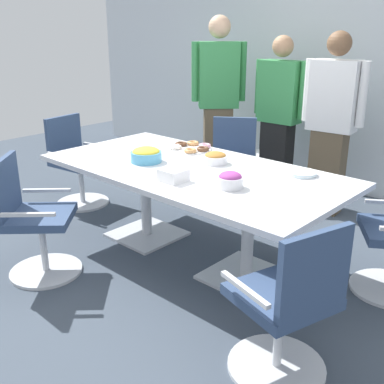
{
  "coord_description": "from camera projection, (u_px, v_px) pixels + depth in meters",
  "views": [
    {
      "loc": [
        2.34,
        -2.54,
        1.8
      ],
      "look_at": [
        0.0,
        0.0,
        0.55
      ],
      "focal_mm": 43.71,
      "sensor_mm": 36.0,
      "label": 1
    }
  ],
  "objects": [
    {
      "name": "conference_table",
      "position": [
        192.0,
        183.0,
        3.65
      ],
      "size": [
        2.4,
        1.2,
        0.75
      ],
      "color": "silver",
      "rests_on": "ground"
    },
    {
      "name": "back_wall",
      "position": [
        342.0,
        63.0,
        5.05
      ],
      "size": [
        8.0,
        0.1,
        2.8
      ],
      "primitive_type": "cube",
      "color": "silver",
      "rests_on": "ground"
    },
    {
      "name": "snack_bowl_pretzels",
      "position": [
        215.0,
        158.0,
        3.7
      ],
      "size": [
        0.19,
        0.19,
        0.1
      ],
      "color": "white",
      "rests_on": "conference_table"
    },
    {
      "name": "person_standing_2",
      "position": [
        331.0,
        122.0,
        4.47
      ],
      "size": [
        0.61,
        0.26,
        1.74
      ],
      "rotation": [
        0.0,
        0.0,
        -3.05
      ],
      "color": "brown",
      "rests_on": "ground"
    },
    {
      "name": "office_chair_0",
      "position": [
        288.0,
        310.0,
        2.41
      ],
      "size": [
        0.67,
        0.67,
        0.91
      ],
      "rotation": [
        0.0,
        0.0,
        1.28
      ],
      "color": "silver",
      "rests_on": "ground"
    },
    {
      "name": "person_standing_1",
      "position": [
        279.0,
        115.0,
        4.98
      ],
      "size": [
        0.61,
        0.23,
        1.69
      ],
      "rotation": [
        0.0,
        0.0,
        -3.12
      ],
      "color": "black",
      "rests_on": "ground"
    },
    {
      "name": "person_standing_0",
      "position": [
        218.0,
        99.0,
        5.28
      ],
      "size": [
        0.48,
        0.49,
        1.89
      ],
      "rotation": [
        0.0,
        0.0,
        -2.34
      ],
      "color": "brown",
      "rests_on": "ground"
    },
    {
      "name": "office_chair_3",
      "position": [
        77.0,
        166.0,
        4.85
      ],
      "size": [
        0.61,
        0.61,
        0.91
      ],
      "rotation": [
        0.0,
        0.0,
        -1.43
      ],
      "color": "silver",
      "rests_on": "ground"
    },
    {
      "name": "napkin_pile",
      "position": [
        173.0,
        175.0,
        3.29
      ],
      "size": [
        0.17,
        0.17,
        0.09
      ],
      "primitive_type": "cube",
      "color": "white",
      "rests_on": "conference_table"
    },
    {
      "name": "snack_bowl_candy_mix",
      "position": [
        230.0,
        180.0,
        3.14
      ],
      "size": [
        0.18,
        0.18,
        0.11
      ],
      "color": "white",
      "rests_on": "conference_table"
    },
    {
      "name": "ground_plane",
      "position": [
        192.0,
        255.0,
        3.86
      ],
      "size": [
        10.0,
        10.0,
        0.01
      ],
      "primitive_type": "cube",
      "color": "#3D4754"
    },
    {
      "name": "plate_stack",
      "position": [
        302.0,
        173.0,
        3.42
      ],
      "size": [
        0.21,
        0.21,
        0.03
      ],
      "color": "white",
      "rests_on": "conference_table"
    },
    {
      "name": "office_chair_4",
      "position": [
        33.0,
        224.0,
        3.45
      ],
      "size": [
        0.76,
        0.76,
        0.91
      ],
      "rotation": [
        0.0,
        0.0,
        -0.79
      ],
      "color": "silver",
      "rests_on": "ground"
    },
    {
      "name": "snack_bowl_chips_yellow",
      "position": [
        146.0,
        155.0,
        3.74
      ],
      "size": [
        0.25,
        0.25,
        0.12
      ],
      "color": "#4C9EC6",
      "rests_on": "conference_table"
    },
    {
      "name": "office_chair_2",
      "position": [
        233.0,
        170.0,
        4.73
      ],
      "size": [
        0.75,
        0.75,
        0.91
      ],
      "rotation": [
        0.0,
        0.0,
        -2.55
      ],
      "color": "silver",
      "rests_on": "ground"
    },
    {
      "name": "donut_platter",
      "position": [
        191.0,
        148.0,
        4.11
      ],
      "size": [
        0.37,
        0.36,
        0.04
      ],
      "color": "white",
      "rests_on": "conference_table"
    }
  ]
}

